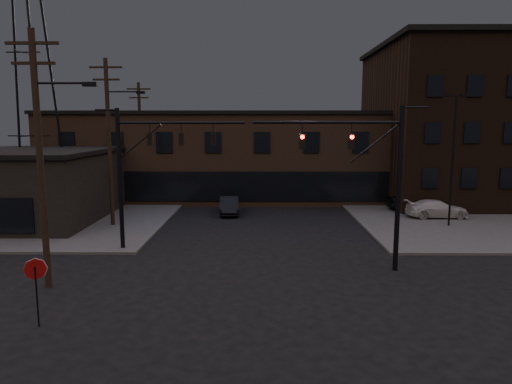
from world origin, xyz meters
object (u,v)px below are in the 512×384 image
Objects in this scene: parked_car_lot_a at (416,200)px; car_crossing at (229,205)px; stop_sign at (36,276)px; traffic_signal_near at (375,170)px; parked_car_lot_b at (437,209)px; traffic_signal_far at (142,163)px.

parked_car_lot_a is 15.40m from car_crossing.
parked_car_lot_a is (20.69, 22.02, -0.89)m from stop_sign.
traffic_signal_near is 1.75× the size of parked_car_lot_b.
stop_sign reaches higher than parked_car_lot_b.
parked_car_lot_b reaches higher than car_crossing.
traffic_signal_far is at bearing 82.68° from stop_sign.
traffic_signal_far reaches higher than parked_car_lot_a.
traffic_signal_near reaches higher than parked_car_lot_a.
parked_car_lot_a is at bearing 0.03° from car_crossing.
stop_sign is 30.23m from parked_car_lot_a.
parked_car_lot_a is at bearing 64.72° from traffic_signal_near.
traffic_signal_near is at bearing -65.41° from car_crossing.
stop_sign is 0.53× the size of parked_car_lot_a.
stop_sign is at bearing -154.10° from traffic_signal_near.
car_crossing is at bearing 82.09° from parked_car_lot_b.
traffic_signal_near and traffic_signal_far have the same top height.
traffic_signal_near is 15.11m from parked_car_lot_b.
parked_car_lot_b is (19.91, 8.75, -4.20)m from traffic_signal_far.
parked_car_lot_a is 1.11× the size of car_crossing.
traffic_signal_near is 1.88× the size of car_crossing.
car_crossing is (-8.01, 14.25, -4.23)m from traffic_signal_near.
stop_sign is 0.58× the size of car_crossing.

